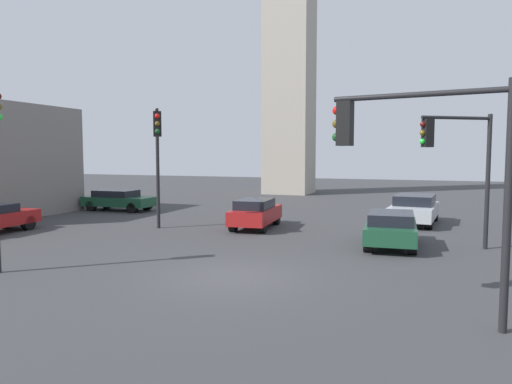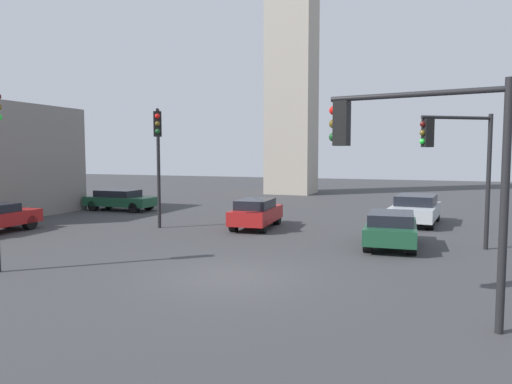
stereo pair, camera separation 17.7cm
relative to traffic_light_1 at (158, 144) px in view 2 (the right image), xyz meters
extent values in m
plane|color=#38383A|center=(5.96, -5.67, -3.94)|extent=(108.14, 108.14, 0.00)
cylinder|color=black|center=(-0.83, 1.33, -1.15)|extent=(0.16, 0.16, 5.59)
cylinder|color=black|center=(0.09, -0.15, 1.32)|extent=(1.95, 3.01, 0.12)
cube|color=black|center=(0.88, -1.41, 0.77)|extent=(0.44, 0.44, 1.00)
sphere|color=red|center=(0.99, -1.58, 1.07)|extent=(0.20, 0.20, 0.20)
sphere|color=#594714|center=(0.99, -1.58, 0.77)|extent=(0.20, 0.20, 0.20)
sphere|color=#14471E|center=(0.99, -1.58, 0.47)|extent=(0.20, 0.20, 0.20)
cylinder|color=black|center=(12.63, -7.76, -1.45)|extent=(0.16, 0.16, 4.97)
cylinder|color=black|center=(10.87, -7.46, 0.82)|extent=(3.53, 0.72, 0.12)
cube|color=black|center=(9.36, -7.20, 0.27)|extent=(0.37, 0.37, 1.00)
sphere|color=red|center=(9.17, -7.17, 0.57)|extent=(0.20, 0.20, 0.20)
sphere|color=#594714|center=(9.17, -7.17, 0.27)|extent=(0.20, 0.20, 0.20)
sphere|color=#14471E|center=(9.17, -7.17, -0.03)|extent=(0.20, 0.20, 0.20)
cylinder|color=black|center=(13.21, 1.21, -1.46)|extent=(0.16, 0.16, 4.96)
cylinder|color=black|center=(12.05, 0.44, 0.86)|extent=(2.39, 1.63, 0.12)
cube|color=black|center=(11.09, -0.18, 0.31)|extent=(0.44, 0.44, 1.00)
sphere|color=#4C0F0C|center=(10.93, -0.29, 0.61)|extent=(0.20, 0.20, 0.20)
sphere|color=#594714|center=(10.93, -0.29, 0.31)|extent=(0.20, 0.20, 0.20)
sphere|color=green|center=(10.93, -0.29, 0.01)|extent=(0.20, 0.20, 0.20)
cylinder|color=black|center=(-7.63, -1.29, -3.61)|extent=(0.33, 0.67, 0.66)
cylinder|color=black|center=(-6.20, -1.26, -3.61)|extent=(0.33, 0.67, 0.66)
cube|color=#ADB2B7|center=(10.52, 6.91, -3.30)|extent=(2.45, 4.78, 0.63)
cube|color=black|center=(10.54, 7.14, -2.76)|extent=(2.03, 2.74, 0.53)
cylinder|color=black|center=(11.22, 5.27, -3.61)|extent=(0.43, 0.68, 0.65)
cylinder|color=black|center=(9.54, 5.42, -3.61)|extent=(0.43, 0.68, 0.65)
cylinder|color=black|center=(11.49, 8.40, -3.61)|extent=(0.43, 0.68, 0.65)
cylinder|color=black|center=(9.82, 8.55, -3.61)|extent=(0.43, 0.68, 0.65)
cube|color=maroon|center=(3.50, 2.93, -3.31)|extent=(1.98, 4.06, 0.65)
cube|color=black|center=(3.52, 2.73, -2.79)|extent=(1.64, 2.32, 0.47)
cylinder|color=black|center=(2.71, 4.21, -3.63)|extent=(0.35, 0.64, 0.62)
cylinder|color=black|center=(4.08, 4.32, -3.63)|extent=(0.35, 0.64, 0.62)
cylinder|color=black|center=(2.92, 1.54, -3.63)|extent=(0.35, 0.64, 0.62)
cylinder|color=black|center=(4.29, 1.65, -3.63)|extent=(0.35, 0.64, 0.62)
cube|color=#19472D|center=(-6.81, 6.46, -3.35)|extent=(4.39, 1.92, 0.56)
cube|color=black|center=(-7.03, 6.46, -2.89)|extent=(2.47, 1.68, 0.45)
cylinder|color=black|center=(-5.33, 7.24, -3.63)|extent=(0.62, 0.34, 0.62)
cylinder|color=black|center=(-5.32, 5.70, -3.63)|extent=(0.62, 0.34, 0.62)
cylinder|color=black|center=(-8.31, 7.22, -3.63)|extent=(0.62, 0.34, 0.62)
cylinder|color=black|center=(-8.30, 5.67, -3.63)|extent=(0.62, 0.34, 0.62)
cube|color=#19472D|center=(9.87, 0.55, -3.33)|extent=(2.03, 4.21, 0.59)
cube|color=black|center=(9.88, 0.35, -2.85)|extent=(1.72, 2.39, 0.46)
cylinder|color=black|center=(9.06, 1.91, -3.62)|extent=(0.36, 0.65, 0.63)
cylinder|color=black|center=(10.54, 1.99, -3.62)|extent=(0.36, 0.65, 0.63)
cylinder|color=black|center=(9.20, -0.89, -3.62)|extent=(0.36, 0.65, 0.63)
cylinder|color=black|center=(10.69, -0.81, -3.62)|extent=(0.36, 0.65, 0.63)
camera|label=1|loc=(11.18, -18.00, -0.41)|focal=33.22mm
camera|label=2|loc=(11.34, -17.94, -0.41)|focal=33.22mm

